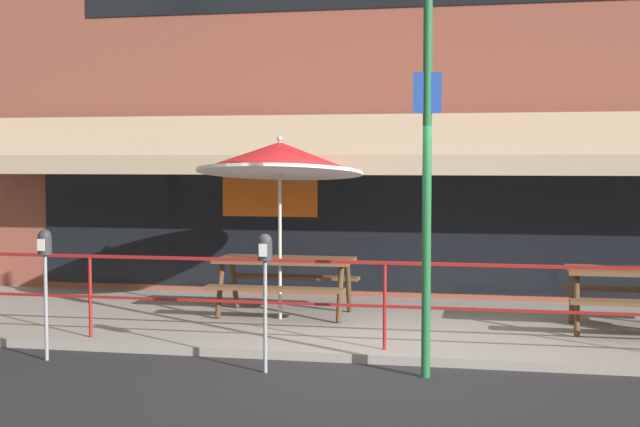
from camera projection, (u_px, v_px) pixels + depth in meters
name	position (u px, v px, depth m)	size (l,w,h in m)	color
ground_plane	(381.00, 365.00, 9.41)	(120.00, 120.00, 0.00)	#232326
patio_deck	(401.00, 326.00, 11.37)	(15.00, 4.00, 0.10)	gray
restaurant_building	(419.00, 62.00, 13.33)	(15.00, 1.60, 7.31)	brown
patio_railing	(385.00, 286.00, 9.66)	(13.84, 0.04, 0.97)	maroon
picnic_table_left	(285.00, 270.00, 11.80)	(1.80, 1.42, 0.76)	brown
patio_umbrella_left	(280.00, 159.00, 11.45)	(2.14, 2.14, 2.40)	#B7B2A8
parking_meter_near	(45.00, 255.00, 9.56)	(0.15, 0.16, 1.42)	gray
parking_meter_far	(265.00, 261.00, 9.00)	(0.15, 0.16, 1.42)	gray
street_sign_pole	(427.00, 175.00, 8.75)	(0.28, 0.09, 3.92)	#1E6033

